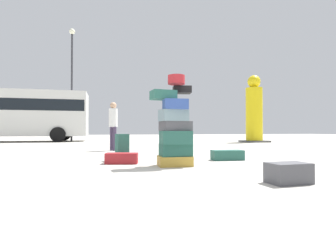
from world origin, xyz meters
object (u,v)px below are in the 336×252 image
suitcase_teal_left_side (122,147)px  suitcase_maroon_right_side (122,158)px  suitcase_teal_foreground_far (227,155)px  parked_bus (10,112)px  suitcase_charcoal_foreground_near (183,149)px  yellow_dummy_statue (254,112)px  suitcase_charcoal_upright_blue (288,173)px  lamp_post (72,69)px  person_bearded_onlooker (113,122)px  suitcase_tower (174,128)px

suitcase_teal_left_side → suitcase_maroon_right_side: suitcase_teal_left_side is taller
suitcase_teal_foreground_far → parked_bus: size_ratio=0.08×
suitcase_charcoal_foreground_near → yellow_dummy_statue: yellow_dummy_statue is taller
suitcase_charcoal_upright_blue → lamp_post: (-4.09, 15.03, 4.46)m
person_bearded_onlooker → suitcase_teal_left_side: bearing=-24.4°
person_bearded_onlooker → lamp_post: size_ratio=0.23×
suitcase_teal_foreground_far → suitcase_charcoal_upright_blue: bearing=-95.2°
suitcase_charcoal_upright_blue → suitcase_charcoal_foreground_near: 3.11m
suitcase_tower → suitcase_teal_foreground_far: (1.49, 0.69, -0.62)m
suitcase_tower → suitcase_charcoal_foreground_near: bearing=63.9°
suitcase_maroon_right_side → suitcase_charcoal_foreground_near: 1.53m
suitcase_teal_left_side → suitcase_teal_foreground_far: suitcase_teal_left_side is taller
suitcase_teal_left_side → lamp_post: (-2.20, 11.79, 4.29)m
suitcase_teal_foreground_far → lamp_post: size_ratio=0.10×
suitcase_tower → lamp_post: (-3.11, 12.99, 3.86)m
yellow_dummy_statue → lamp_post: lamp_post is taller
suitcase_maroon_right_side → person_bearded_onlooker: 3.85m
suitcase_charcoal_upright_blue → suitcase_teal_left_side: (-1.90, 3.24, 0.17)m
suitcase_teal_left_side → suitcase_teal_foreground_far: size_ratio=0.84×
parked_bus → suitcase_maroon_right_side: bearing=-64.4°
suitcase_maroon_right_side → lamp_post: size_ratio=0.09×
lamp_post → parked_bus: bearing=171.4°
suitcase_tower → yellow_dummy_statue: (7.54, 9.13, 1.04)m
suitcase_maroon_right_side → suitcase_teal_foreground_far: size_ratio=0.91×
suitcase_teal_left_side → yellow_dummy_statue: 11.69m
suitcase_teal_left_side → lamp_post: size_ratio=0.09×
suitcase_charcoal_upright_blue → suitcase_charcoal_foreground_near: bearing=96.3°
suitcase_tower → suitcase_maroon_right_side: suitcase_tower is taller
suitcase_tower → suitcase_teal_foreground_far: 1.75m
suitcase_charcoal_foreground_near → parked_bus: parked_bus is taller
parked_bus → suitcase_charcoal_foreground_near: bearing=-58.4°
suitcase_tower → suitcase_charcoal_foreground_near: 1.23m
suitcase_maroon_right_side → parked_bus: 14.27m
yellow_dummy_statue → suitcase_tower: bearing=-129.6°
suitcase_tower → lamp_post: 13.90m
suitcase_teal_left_side → lamp_post: bearing=90.7°
suitcase_charcoal_upright_blue → suitcase_charcoal_foreground_near: size_ratio=1.01×
suitcase_maroon_right_side → person_bearded_onlooker: person_bearded_onlooker is taller
suitcase_charcoal_upright_blue → parked_bus: parked_bus is taller
suitcase_tower → suitcase_teal_left_side: 1.57m
suitcase_tower → parked_bus: size_ratio=0.19×
suitcase_charcoal_upright_blue → yellow_dummy_statue: bearing=57.0°
suitcase_teal_left_side → suitcase_charcoal_foreground_near: 1.43m
suitcase_teal_left_side → parked_bus: bearing=105.6°
suitcase_charcoal_foreground_near → suitcase_tower: bearing=-107.2°
suitcase_charcoal_upright_blue → suitcase_maroon_right_side: 3.30m
suitcase_teal_left_side → parked_bus: (-5.87, 12.35, 1.53)m
suitcase_teal_left_side → yellow_dummy_statue: size_ratio=0.15×
person_bearded_onlooker → lamp_post: bearing=168.9°
suitcase_charcoal_upright_blue → suitcase_maroon_right_side: bearing=123.6°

